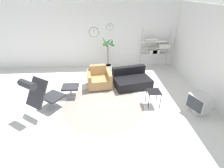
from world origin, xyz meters
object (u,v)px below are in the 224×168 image
at_px(ottoman, 71,88).
at_px(shelf_unit, 156,47).
at_px(couch_low, 131,80).
at_px(crt_television, 199,103).
at_px(armchair_red, 99,79).
at_px(side_table, 154,93).
at_px(potted_plant, 108,58).
at_px(lounge_chair, 40,93).

height_order(ottoman, shelf_unit, shelf_unit).
bearing_deg(couch_low, crt_television, 120.62).
relative_size(ottoman, couch_low, 0.37).
relative_size(armchair_red, shelf_unit, 0.52).
xyz_separation_m(ottoman, side_table, (2.58, -0.70, 0.14)).
bearing_deg(ottoman, potted_plant, 55.52).
height_order(side_table, potted_plant, potted_plant).
distance_m(lounge_chair, potted_plant, 3.47).
bearing_deg(ottoman, lounge_chair, -125.35).
distance_m(lounge_chair, couch_low, 3.20).
height_order(armchair_red, crt_television, armchair_red).
bearing_deg(lounge_chair, potted_plant, 90.59).
height_order(lounge_chair, side_table, lounge_chair).
height_order(side_table, crt_television, crt_television).
bearing_deg(shelf_unit, lounge_chair, -142.07).
xyz_separation_m(lounge_chair, crt_television, (4.41, -0.28, -0.37)).
bearing_deg(shelf_unit, side_table, -106.81).
distance_m(lounge_chair, crt_television, 4.43).
bearing_deg(shelf_unit, ottoman, -146.41).
bearing_deg(side_table, lounge_chair, -176.37).
distance_m(crt_television, shelf_unit, 3.56).
bearing_deg(shelf_unit, couch_low, -128.48).
bearing_deg(ottoman, shelf_unit, 33.59).
bearing_deg(ottoman, crt_television, -17.37).
bearing_deg(potted_plant, ottoman, -124.48).
height_order(lounge_chair, ottoman, lounge_chair).
height_order(lounge_chair, armchair_red, lounge_chair).
height_order(potted_plant, shelf_unit, shelf_unit).
distance_m(couch_low, side_table, 1.40).
relative_size(ottoman, shelf_unit, 0.30).
bearing_deg(couch_low, potted_plant, -71.00).
relative_size(crt_television, potted_plant, 0.44).
bearing_deg(armchair_red, shelf_unit, -153.01).
distance_m(lounge_chair, shelf_unit, 5.24).
relative_size(lounge_chair, side_table, 2.41).
relative_size(couch_low, crt_television, 2.11).
bearing_deg(armchair_red, potted_plant, -113.28).
bearing_deg(crt_television, shelf_unit, -17.96).
bearing_deg(couch_low, armchair_red, -12.08).
distance_m(ottoman, side_table, 2.68).
relative_size(lounge_chair, crt_television, 1.75).
xyz_separation_m(side_table, potted_plant, (-1.24, 2.65, 0.16)).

